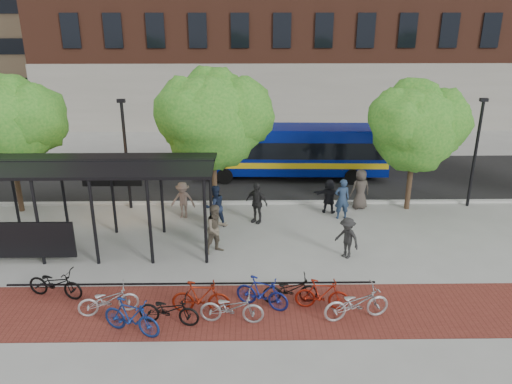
{
  "coord_description": "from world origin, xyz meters",
  "views": [
    {
      "loc": [
        -1.42,
        -18.31,
        8.94
      ],
      "look_at": [
        -1.12,
        1.33,
        1.6
      ],
      "focal_mm": 35.0,
      "sensor_mm": 36.0,
      "label": 1
    }
  ],
  "objects_px": {
    "tree_a": "(9,121)",
    "pedestrian_7": "(342,199)",
    "bike_0": "(55,283)",
    "bike_3": "(131,317)",
    "tree_b": "(215,115)",
    "bike_9": "(322,294)",
    "pedestrian_3": "(183,200)",
    "pedestrian_4": "(257,203)",
    "bike_7": "(262,293)",
    "bike_2": "(108,300)",
    "pedestrian_9": "(347,238)",
    "bike_8": "(290,289)",
    "lamp_post_right": "(476,150)",
    "lamp_post_left": "(126,152)",
    "bike_6": "(232,307)",
    "bike_4": "(169,310)",
    "pedestrian_6": "(360,189)",
    "pedestrian_2": "(215,206)",
    "bike_10": "(357,303)",
    "bike_5": "(201,297)",
    "pedestrian_8": "(217,229)",
    "bus": "(288,149)",
    "tree_c": "(418,123)",
    "pedestrian_5": "(329,196)",
    "bus_shelter": "(70,175)"
  },
  "relations": [
    {
      "from": "bike_5",
      "to": "pedestrian_9",
      "type": "relative_size",
      "value": 1.13
    },
    {
      "from": "bike_6",
      "to": "pedestrian_2",
      "type": "xyz_separation_m",
      "value": [
        -0.92,
        6.95,
        0.44
      ]
    },
    {
      "from": "bus_shelter",
      "to": "pedestrian_3",
      "type": "bearing_deg",
      "value": 37.16
    },
    {
      "from": "bike_5",
      "to": "pedestrian_3",
      "type": "relative_size",
      "value": 1.08
    },
    {
      "from": "pedestrian_2",
      "to": "bike_4",
      "type": "bearing_deg",
      "value": 54.4
    },
    {
      "from": "bike_4",
      "to": "tree_b",
      "type": "bearing_deg",
      "value": 4.44
    },
    {
      "from": "lamp_post_left",
      "to": "pedestrian_2",
      "type": "bearing_deg",
      "value": -28.4
    },
    {
      "from": "lamp_post_right",
      "to": "bike_9",
      "type": "bearing_deg",
      "value": -133.82
    },
    {
      "from": "lamp_post_right",
      "to": "pedestrian_5",
      "type": "relative_size",
      "value": 3.18
    },
    {
      "from": "bike_6",
      "to": "bike_8",
      "type": "relative_size",
      "value": 1.08
    },
    {
      "from": "tree_a",
      "to": "pedestrian_7",
      "type": "bearing_deg",
      "value": -4.54
    },
    {
      "from": "bike_3",
      "to": "tree_c",
      "type": "bearing_deg",
      "value": -26.74
    },
    {
      "from": "bike_7",
      "to": "bike_2",
      "type": "bearing_deg",
      "value": 117.37
    },
    {
      "from": "pedestrian_3",
      "to": "pedestrian_9",
      "type": "height_order",
      "value": "pedestrian_3"
    },
    {
      "from": "pedestrian_2",
      "to": "pedestrian_5",
      "type": "relative_size",
      "value": 1.17
    },
    {
      "from": "tree_a",
      "to": "pedestrian_9",
      "type": "distance_m",
      "value": 15.35
    },
    {
      "from": "bike_10",
      "to": "pedestrian_9",
      "type": "height_order",
      "value": "pedestrian_9"
    },
    {
      "from": "lamp_post_left",
      "to": "bike_7",
      "type": "relative_size",
      "value": 2.9
    },
    {
      "from": "bike_0",
      "to": "pedestrian_2",
      "type": "bearing_deg",
      "value": -27.47
    },
    {
      "from": "bike_2",
      "to": "bike_9",
      "type": "relative_size",
      "value": 1.08
    },
    {
      "from": "lamp_post_right",
      "to": "bike_4",
      "type": "xyz_separation_m",
      "value": [
        -12.82,
        -9.24,
        -2.26
      ]
    },
    {
      "from": "bus_shelter",
      "to": "bike_5",
      "type": "relative_size",
      "value": 5.84
    },
    {
      "from": "bike_9",
      "to": "pedestrian_2",
      "type": "bearing_deg",
      "value": 38.38
    },
    {
      "from": "pedestrian_9",
      "to": "bike_8",
      "type": "bearing_deg",
      "value": -79.46
    },
    {
      "from": "pedestrian_3",
      "to": "pedestrian_4",
      "type": "distance_m",
      "value": 3.31
    },
    {
      "from": "bike_3",
      "to": "pedestrian_3",
      "type": "bearing_deg",
      "value": 19.23
    },
    {
      "from": "lamp_post_right",
      "to": "bike_10",
      "type": "distance_m",
      "value": 11.77
    },
    {
      "from": "bike_10",
      "to": "bike_7",
      "type": "bearing_deg",
      "value": 65.45
    },
    {
      "from": "bike_4",
      "to": "pedestrian_6",
      "type": "distance_m",
      "value": 11.78
    },
    {
      "from": "bike_6",
      "to": "bike_10",
      "type": "xyz_separation_m",
      "value": [
        3.76,
        0.13,
        0.04
      ]
    },
    {
      "from": "lamp_post_left",
      "to": "pedestrian_4",
      "type": "height_order",
      "value": "lamp_post_left"
    },
    {
      "from": "pedestrian_6",
      "to": "pedestrian_7",
      "type": "height_order",
      "value": "pedestrian_6"
    },
    {
      "from": "bus_shelter",
      "to": "lamp_post_left",
      "type": "bearing_deg",
      "value": 74.47
    },
    {
      "from": "bus",
      "to": "bike_7",
      "type": "bearing_deg",
      "value": -96.12
    },
    {
      "from": "lamp_post_right",
      "to": "bike_3",
      "type": "relative_size",
      "value": 2.74
    },
    {
      "from": "bus",
      "to": "pedestrian_2",
      "type": "relative_size",
      "value": 5.67
    },
    {
      "from": "bike_9",
      "to": "pedestrian_4",
      "type": "distance_m",
      "value": 7.02
    },
    {
      "from": "bike_9",
      "to": "pedestrian_5",
      "type": "xyz_separation_m",
      "value": [
        1.4,
        7.78,
        0.3
      ]
    },
    {
      "from": "tree_b",
      "to": "bike_9",
      "type": "relative_size",
      "value": 3.82
    },
    {
      "from": "bus",
      "to": "pedestrian_8",
      "type": "xyz_separation_m",
      "value": [
        -3.4,
        -8.94,
        -0.67
      ]
    },
    {
      "from": "tree_a",
      "to": "pedestrian_8",
      "type": "height_order",
      "value": "tree_a"
    },
    {
      "from": "bike_6",
      "to": "pedestrian_3",
      "type": "distance_m",
      "value": 8.32
    },
    {
      "from": "pedestrian_2",
      "to": "pedestrian_4",
      "type": "xyz_separation_m",
      "value": [
        1.78,
        0.47,
        -0.02
      ]
    },
    {
      "from": "lamp_post_left",
      "to": "bike_6",
      "type": "height_order",
      "value": "lamp_post_left"
    },
    {
      "from": "bike_0",
      "to": "bike_3",
      "type": "relative_size",
      "value": 1.03
    },
    {
      "from": "tree_b",
      "to": "pedestrian_7",
      "type": "distance_m",
      "value": 6.73
    },
    {
      "from": "bike_5",
      "to": "pedestrian_4",
      "type": "height_order",
      "value": "pedestrian_4"
    },
    {
      "from": "tree_a",
      "to": "tree_c",
      "type": "relative_size",
      "value": 1.04
    },
    {
      "from": "pedestrian_3",
      "to": "pedestrian_6",
      "type": "height_order",
      "value": "pedestrian_6"
    },
    {
      "from": "bike_2",
      "to": "tree_c",
      "type": "bearing_deg",
      "value": -69.25
    }
  ]
}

